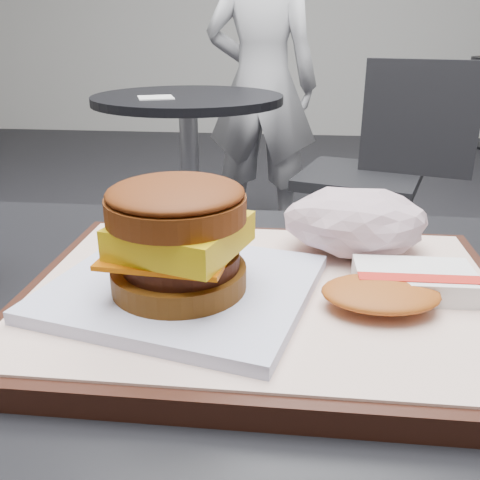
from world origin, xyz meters
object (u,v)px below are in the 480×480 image
Objects in this scene: serving_tray at (264,299)px; hash_brown at (400,286)px; neighbor_table at (189,149)px; neighbor_chair at (380,165)px; breakfast_sandwich at (179,249)px; patron at (261,85)px; crumpled_wrapper at (356,222)px.

hash_brown is (0.10, -0.01, 0.02)m from serving_tray.
neighbor_chair reaches higher than neighbor_table.
serving_tray is 1.69× the size of breakfast_sandwich.
breakfast_sandwich reaches higher than neighbor_table.
neighbor_chair is at bearing -0.99° from neighbor_table.
patron is at bearing 92.39° from breakfast_sandwich.
neighbor_chair is (0.39, 1.61, -0.32)m from breakfast_sandwich.
patron is at bearing 96.58° from hash_brown.
breakfast_sandwich is at bearing -174.67° from hash_brown.
hash_brown is 0.10m from crumpled_wrapper.
crumpled_wrapper is 0.17× the size of neighbor_table.
neighbor_table is 0.71m from neighbor_chair.
patron is at bearing 127.12° from neighbor_chair.
neighbor_table is (-0.49, 1.61, -0.25)m from hash_brown.
patron is at bearing 69.98° from neighbor_table.
patron is (-0.09, 2.25, -0.10)m from breakfast_sandwich.
hash_brown is at bearing -73.19° from neighbor_table.
neighbor_chair is at bearing 132.48° from patron.
neighbor_table is at bearing 106.81° from hash_brown.
serving_tray is 0.43× the size of neighbor_chair.
crumpled_wrapper is at bearing 47.47° from serving_tray.
breakfast_sandwich is at bearing -159.60° from serving_tray.
crumpled_wrapper is 1.61m from neighbor_table.
neighbor_table is 0.52× the size of patron.
crumpled_wrapper is at bearing 37.62° from breakfast_sandwich.
patron is at bearing 96.19° from crumpled_wrapper.
hash_brown is at bearing 5.33° from breakfast_sandwich.
neighbor_chair is (0.22, 1.60, -0.29)m from hash_brown.
breakfast_sandwich reaches higher than serving_tray.
breakfast_sandwich is 1.76× the size of crumpled_wrapper.
neighbor_chair is at bearing 76.43° from breakfast_sandwich.
breakfast_sandwich is 0.17m from hash_brown.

